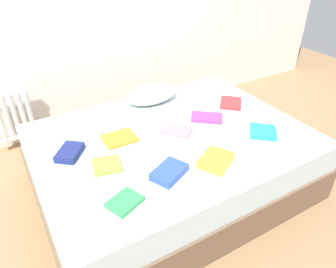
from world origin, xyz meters
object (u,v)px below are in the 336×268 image
at_px(textbook_purple, 207,117).
at_px(textbook_yellow, 216,160).
at_px(textbook_pink, 177,130).
at_px(textbook_blue, 169,172).
at_px(textbook_red, 231,103).
at_px(textbook_teal, 263,132).
at_px(bed, 171,162).
at_px(textbook_orange, 119,138).
at_px(textbook_navy, 70,152).
at_px(textbook_lime, 107,165).
at_px(radiator, 11,116).
at_px(textbook_green, 125,202).
at_px(pillow, 151,94).

bearing_deg(textbook_purple, textbook_yellow, -81.26).
distance_m(textbook_pink, textbook_blue, 0.51).
bearing_deg(textbook_red, textbook_teal, -150.61).
distance_m(bed, textbook_red, 0.77).
height_order(textbook_orange, textbook_navy, textbook_navy).
xyz_separation_m(textbook_pink, textbook_lime, (-0.61, -0.14, 0.00)).
height_order(textbook_purple, textbook_red, textbook_red).
distance_m(radiator, textbook_purple, 1.77).
distance_m(textbook_orange, textbook_red, 1.06).
bearing_deg(textbook_purple, radiator, 179.21).
relative_size(bed, textbook_teal, 10.67).
distance_m(textbook_green, textbook_navy, 0.62).
xyz_separation_m(bed, textbook_orange, (-0.36, 0.13, 0.27)).
xyz_separation_m(textbook_pink, textbook_yellow, (0.01, -0.46, 0.01)).
height_order(textbook_teal, textbook_blue, textbook_blue).
xyz_separation_m(textbook_lime, textbook_navy, (-0.17, 0.24, 0.01)).
xyz_separation_m(radiator, pillow, (1.10, -0.65, 0.22)).
xyz_separation_m(bed, textbook_blue, (-0.25, -0.39, 0.28)).
xyz_separation_m(textbook_teal, textbook_orange, (-0.95, 0.47, -0.01)).
bearing_deg(textbook_navy, radiator, 52.88).
xyz_separation_m(bed, textbook_purple, (0.37, 0.06, 0.26)).
relative_size(textbook_pink, textbook_purple, 0.88).
height_order(textbook_pink, textbook_red, same).
height_order(textbook_yellow, textbook_green, textbook_yellow).
relative_size(bed, textbook_purple, 8.11).
distance_m(radiator, textbook_pink, 1.58).
bearing_deg(textbook_blue, textbook_yellow, -34.20).
height_order(textbook_lime, textbook_red, textbook_lime).
relative_size(bed, textbook_lime, 11.38).
relative_size(textbook_yellow, textbook_red, 0.95).
distance_m(radiator, textbook_red, 1.98).
relative_size(textbook_pink, textbook_green, 1.22).
xyz_separation_m(textbook_purple, textbook_red, (0.33, 0.10, 0.00)).
distance_m(pillow, textbook_teal, 1.00).
bearing_deg(pillow, textbook_lime, -135.25).
xyz_separation_m(bed, textbook_green, (-0.58, -0.47, 0.27)).
relative_size(radiator, textbook_purple, 1.98).
distance_m(textbook_teal, textbook_lime, 1.16).
xyz_separation_m(textbook_yellow, textbook_green, (-0.65, -0.03, -0.01)).
bearing_deg(textbook_teal, textbook_green, -131.52).
xyz_separation_m(radiator, textbook_red, (1.68, -1.04, 0.16)).
bearing_deg(textbook_red, radiator, 100.42).
distance_m(textbook_pink, textbook_green, 0.81).
relative_size(textbook_teal, textbook_red, 0.82).
distance_m(textbook_red, textbook_navy, 1.42).
height_order(radiator, textbook_lime, radiator).
bearing_deg(textbook_teal, radiator, 177.44).
relative_size(textbook_purple, textbook_green, 1.37).
bearing_deg(textbook_lime, textbook_yellow, -14.15).
height_order(textbook_teal, textbook_purple, textbook_teal).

